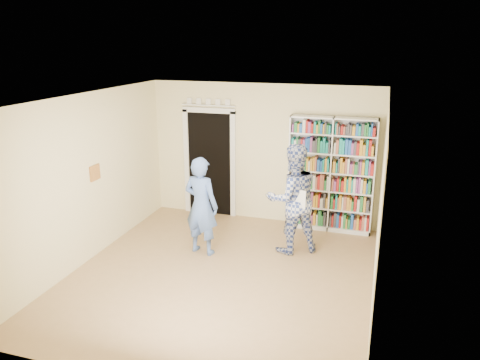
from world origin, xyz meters
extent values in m
plane|color=#9D784C|center=(0.00, 0.00, 0.00)|extent=(5.00, 5.00, 0.00)
plane|color=white|center=(0.00, 0.00, 2.70)|extent=(5.00, 5.00, 0.00)
plane|color=beige|center=(0.00, 2.50, 1.35)|extent=(4.50, 0.00, 4.50)
plane|color=beige|center=(-2.25, 0.00, 1.35)|extent=(0.00, 5.00, 5.00)
plane|color=beige|center=(2.25, 0.00, 1.35)|extent=(0.00, 5.00, 5.00)
cube|color=white|center=(1.35, 2.34, 1.08)|extent=(1.57, 0.29, 2.16)
cube|color=white|center=(1.35, 2.34, 1.08)|extent=(0.02, 0.29, 2.16)
cube|color=black|center=(-1.10, 2.48, 1.05)|extent=(0.90, 0.03, 2.10)
cube|color=white|center=(-1.60, 2.47, 1.05)|extent=(0.10, 0.06, 2.20)
cube|color=white|center=(-0.60, 2.47, 1.05)|extent=(0.10, 0.06, 2.20)
cube|color=white|center=(-1.10, 2.47, 2.15)|extent=(1.10, 0.06, 0.10)
cube|color=white|center=(-1.10, 2.46, 2.25)|extent=(1.10, 0.08, 0.02)
cube|color=brown|center=(-2.23, 0.20, 1.40)|extent=(0.03, 0.25, 0.25)
imported|color=#506FB1|center=(-0.58, 0.68, 0.84)|extent=(0.67, 0.51, 1.67)
imported|color=navy|center=(0.85, 1.20, 0.94)|extent=(1.15, 1.08, 1.87)
cube|color=white|center=(1.01, 0.96, 1.03)|extent=(0.21, 0.06, 0.30)
camera|label=1|loc=(2.20, -6.09, 3.50)|focal=35.00mm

